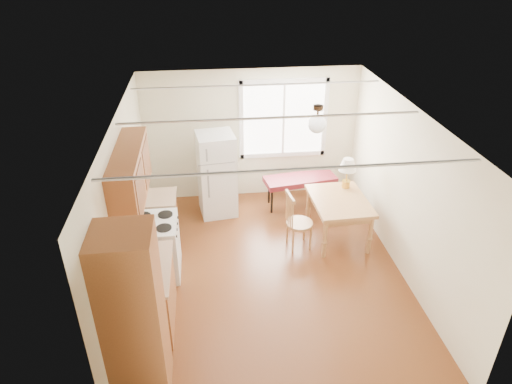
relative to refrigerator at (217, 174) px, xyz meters
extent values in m
cube|color=#4D230F|center=(0.70, -1.87, -0.77)|extent=(4.60, 5.60, 0.12)
cube|color=white|center=(0.70, -1.87, 1.73)|extent=(4.60, 5.60, 0.12)
cube|color=beige|center=(0.70, 0.63, 0.48)|extent=(4.60, 0.10, 2.50)
cube|color=beige|center=(0.70, -4.37, 0.48)|extent=(4.60, 0.10, 2.50)
cube|color=beige|center=(-1.30, -1.87, 0.48)|extent=(0.10, 5.60, 2.50)
cube|color=beige|center=(2.70, -1.87, 0.48)|extent=(0.10, 5.60, 2.50)
cube|color=brown|center=(-1.00, -3.72, 0.28)|extent=(0.60, 0.60, 2.10)
cube|color=brown|center=(-1.00, -2.72, -0.34)|extent=(0.60, 1.10, 0.86)
cube|color=tan|center=(-0.99, -2.72, 0.11)|extent=(0.62, 1.14, 0.04)
cube|color=white|center=(-0.98, -1.67, -0.32)|extent=(0.65, 0.76, 0.90)
cube|color=brown|center=(-1.00, -0.92, -0.34)|extent=(0.60, 0.60, 0.86)
cube|color=brown|center=(-1.14, -2.02, 1.08)|extent=(0.33, 1.60, 0.70)
cube|color=white|center=(1.30, 0.61, 0.78)|extent=(1.50, 0.02, 1.35)
cylinder|color=#2F2014|center=(1.40, -1.47, 1.69)|extent=(0.14, 0.14, 0.06)
cylinder|color=#2F2014|center=(1.40, -1.47, 1.59)|extent=(0.03, 0.03, 0.16)
sphere|color=white|center=(1.40, -1.47, 1.45)|extent=(0.26, 0.26, 0.26)
cube|color=white|center=(0.00, 0.00, 0.00)|extent=(0.72, 0.72, 1.55)
cube|color=gray|center=(0.00, -0.32, 0.36)|extent=(0.64, 0.02, 0.02)
cube|color=gray|center=(-0.16, -0.33, 0.15)|extent=(0.03, 0.03, 0.93)
cube|color=maroon|center=(1.54, 0.03, -0.21)|extent=(1.38, 0.69, 0.10)
cylinder|color=black|center=(0.99, -0.16, -0.52)|extent=(0.04, 0.04, 0.51)
cylinder|color=black|center=(2.10, -0.16, -0.52)|extent=(0.04, 0.04, 0.51)
cylinder|color=black|center=(0.99, 0.21, -0.52)|extent=(0.04, 0.04, 0.51)
cylinder|color=black|center=(2.10, 0.21, -0.52)|extent=(0.04, 0.04, 0.51)
cube|color=#A06D3D|center=(1.97, -1.07, -0.06)|extent=(0.93, 1.21, 0.06)
cube|color=#A06D3D|center=(1.97, -1.07, -0.14)|extent=(0.82, 1.11, 0.10)
cylinder|color=#A06D3D|center=(1.61, -1.60, -0.43)|extent=(0.07, 0.07, 0.68)
cylinder|color=#A06D3D|center=(2.36, -1.58, -0.43)|extent=(0.07, 0.07, 0.68)
cylinder|color=#A06D3D|center=(1.58, -0.56, -0.43)|extent=(0.07, 0.07, 0.68)
cylinder|color=#A06D3D|center=(2.33, -0.54, -0.43)|extent=(0.07, 0.07, 0.68)
cylinder|color=#A06D3D|center=(1.27, -1.27, -0.33)|extent=(0.44, 0.44, 0.05)
cylinder|color=#A06D3D|center=(1.14, -1.44, -0.55)|extent=(0.04, 0.04, 0.45)
cylinder|color=#A06D3D|center=(1.44, -1.40, -0.55)|extent=(0.04, 0.04, 0.45)
cylinder|color=#A06D3D|center=(1.10, -1.14, -0.55)|extent=(0.04, 0.04, 0.45)
cylinder|color=#A06D3D|center=(1.40, -1.10, -0.55)|extent=(0.04, 0.04, 0.45)
cylinder|color=gold|center=(2.19, -0.67, 0.03)|extent=(0.14, 0.14, 0.12)
cylinder|color=gold|center=(2.19, -0.67, 0.19)|extent=(0.02, 0.02, 0.21)
cone|color=white|center=(2.19, -0.67, 0.40)|extent=(0.31, 0.31, 0.21)
cube|color=black|center=(-1.02, -2.95, 0.16)|extent=(0.21, 0.24, 0.08)
cube|color=black|center=(-1.02, -3.03, 0.34)|extent=(0.18, 0.09, 0.27)
cylinder|color=black|center=(-1.02, -2.90, 0.26)|extent=(0.13, 0.13, 0.11)
cylinder|color=red|center=(-1.02, -2.39, 0.20)|extent=(0.11, 0.11, 0.16)
sphere|color=red|center=(-1.02, -2.39, 0.31)|extent=(0.05, 0.05, 0.05)
camera|label=1|loc=(-0.15, -7.35, 3.71)|focal=32.00mm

